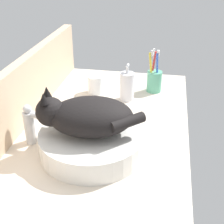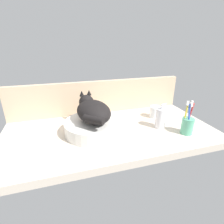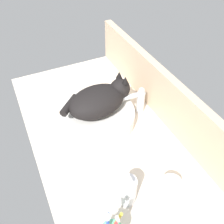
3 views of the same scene
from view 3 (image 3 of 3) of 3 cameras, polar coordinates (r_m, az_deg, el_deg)
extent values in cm
cube|color=beige|center=(108.19, -1.30, -6.27)|extent=(118.95, 59.96, 4.00)
cube|color=#CCAD8C|center=(109.79, 12.13, 3.17)|extent=(118.95, 3.60, 22.45)
cylinder|color=silver|center=(109.99, -3.30, -1.10)|extent=(32.45, 32.45, 6.98)
ellipsoid|color=black|center=(103.90, -3.49, 2.44)|extent=(20.86, 27.44, 11.00)
sphere|color=black|center=(108.03, 1.83, 5.40)|extent=(8.80, 8.80, 8.80)
cone|color=black|center=(106.72, 1.63, 8.47)|extent=(2.80, 2.80, 3.20)
cone|color=black|center=(103.88, 3.07, 7.32)|extent=(2.80, 2.80, 3.20)
cylinder|color=black|center=(102.65, -9.67, 1.56)|extent=(9.92, 10.16, 3.20)
cylinder|color=silver|center=(114.74, 6.52, 2.28)|extent=(3.60, 3.60, 11.00)
cylinder|color=silver|center=(109.75, 4.38, 3.59)|extent=(2.87, 10.13, 2.20)
sphere|color=silver|center=(110.48, 6.79, 4.89)|extent=(2.80, 2.80, 2.80)
cylinder|color=silver|center=(85.52, 3.55, -17.49)|extent=(5.90, 5.90, 11.65)
cylinder|color=silver|center=(79.30, 3.78, -14.95)|extent=(1.20, 1.20, 2.80)
cylinder|color=silver|center=(77.58, 4.25, -15.08)|extent=(2.20, 1.00, 1.00)
cube|color=white|center=(68.91, -1.08, -22.78)|extent=(1.42, 0.94, 2.54)
cylinder|color=yellow|center=(77.33, 0.65, -24.28)|extent=(3.71, 3.14, 16.88)
cube|color=white|center=(69.54, 0.71, -21.62)|extent=(1.60, 1.11, 2.65)
cube|color=white|center=(68.62, 1.28, -23.34)|extent=(1.40, 1.02, 2.56)
cylinder|color=white|center=(90.35, 13.19, -16.57)|extent=(6.87, 6.87, 7.57)
cylinder|color=silver|center=(91.49, 13.05, -17.00)|extent=(6.04, 6.04, 4.89)
camera|label=1|loc=(1.53, -26.39, 31.34)|focal=50.00mm
camera|label=2|loc=(1.11, -55.30, 7.48)|focal=28.00mm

